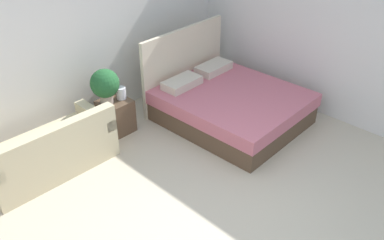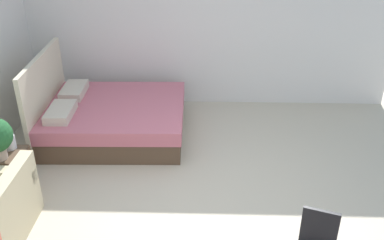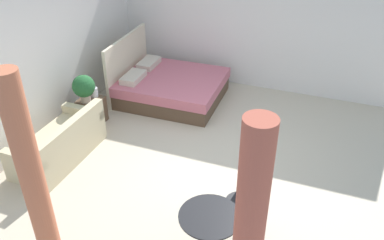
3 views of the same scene
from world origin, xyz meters
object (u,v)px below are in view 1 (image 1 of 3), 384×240
at_px(vase, 121,93).
at_px(couch, 49,152).
at_px(bed, 227,103).
at_px(potted_plant, 105,84).
at_px(nightstand, 116,116).

bearing_deg(vase, couch, -174.52).
bearing_deg(bed, couch, 162.17).
bearing_deg(potted_plant, vase, -9.74).
height_order(couch, nightstand, couch).
distance_m(bed, vase, 1.57).
bearing_deg(couch, vase, 5.48).
bearing_deg(couch, bed, -17.83).
relative_size(potted_plant, vase, 2.97).
bearing_deg(bed, nightstand, 145.69).
height_order(couch, potted_plant, potted_plant).
bearing_deg(couch, nightstand, 6.73).
bearing_deg(couch, potted_plant, 8.76).
xyz_separation_m(couch, nightstand, (1.11, 0.13, -0.02)).
height_order(bed, vase, bed).
distance_m(couch, vase, 1.28).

